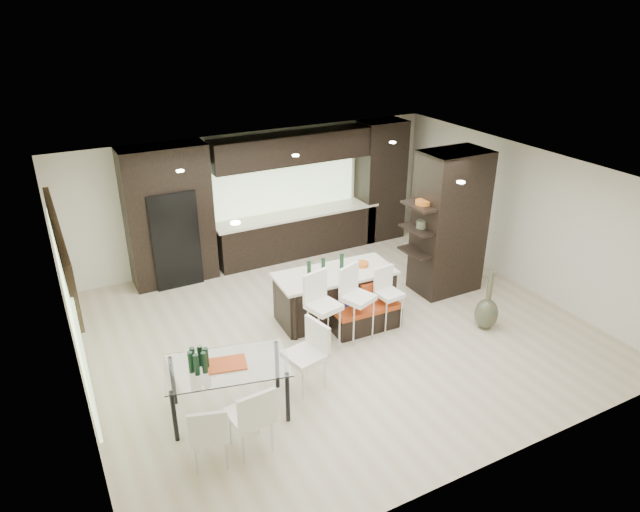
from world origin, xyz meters
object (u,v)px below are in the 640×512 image
bench (366,317)px  dining_table (229,389)px  kitchen_island (335,295)px  stool_mid (358,310)px  stool_right (389,305)px  floor_vase (488,300)px  chair_near (250,419)px  stool_left (324,320)px  chair_end (305,360)px  chair_far (210,434)px

bench → dining_table: size_ratio=0.72×
kitchen_island → bench: 0.70m
stool_mid → stool_right: (0.63, 0.03, -0.07)m
kitchen_island → floor_vase: size_ratio=1.92×
stool_right → chair_near: chair_near is taller
stool_right → chair_near: 3.51m
kitchen_island → bench: kitchen_island is taller
stool_right → chair_near: size_ratio=0.95×
stool_left → bench: 0.96m
dining_table → chair_end: chair_end is taller
floor_vase → stool_left: bearing=164.6°
bench → chair_end: 1.89m
dining_table → chair_far: bearing=-110.4°
dining_table → chair_near: bearing=-76.9°
dining_table → chair_near: 0.78m
stool_left → chair_near: 2.43m
stool_right → bench: 0.44m
chair_end → chair_far: bearing=102.6°
chair_far → kitchen_island: bearing=55.3°
kitchen_island → dining_table: kitchen_island is taller
chair_far → stool_left: bearing=50.7°
bench → floor_vase: bearing=-24.7°
stool_right → chair_end: (-1.98, -0.82, 0.04)m
chair_near → dining_table: bearing=85.9°
bench → dining_table: dining_table is taller
stool_left → chair_near: stool_left is taller
chair_near → chair_far: size_ratio=1.09×
stool_left → bench: size_ratio=0.89×
stool_mid → bench: 0.42m
chair_end → dining_table: bearing=77.8°
stool_mid → chair_end: stool_mid is taller
stool_right → dining_table: bearing=-171.5°
floor_vase → chair_far: floor_vase is taller
chair_far → chair_end: (1.64, 0.76, 0.05)m
dining_table → floor_vase: bearing=13.5°
chair_far → chair_end: 1.81m
floor_vase → stool_mid: bearing=160.2°
stool_mid → chair_far: bearing=-173.5°
chair_near → chair_far: chair_near is taller
stool_left → chair_near: bearing=-153.1°
floor_vase → dining_table: 4.59m
kitchen_island → stool_right: stool_right is taller
chair_near → chair_end: 1.38m
dining_table → chair_end: 1.14m
stool_left → stool_right: size_ratio=1.19×
floor_vase → chair_end: 3.45m
bench → stool_right: bearing=-16.6°
floor_vase → chair_far: (-5.09, -0.79, -0.12)m
stool_right → chair_near: bearing=-159.1°
bench → stool_left: bearing=-168.3°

